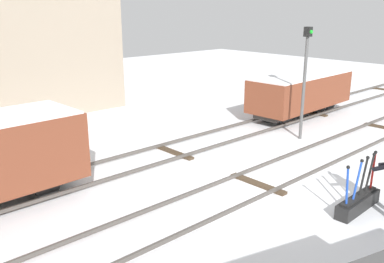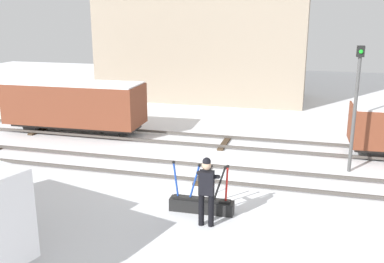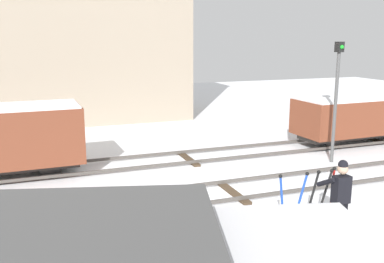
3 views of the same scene
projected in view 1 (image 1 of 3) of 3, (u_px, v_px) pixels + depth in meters
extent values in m
plane|color=white|center=(258.00, 185.00, 12.41)|extent=(60.00, 60.00, 0.00)
cube|color=#4C4742|center=(278.00, 188.00, 11.87)|extent=(44.00, 0.07, 0.10)
cube|color=#4C4742|center=(239.00, 174.00, 12.88)|extent=(44.00, 0.07, 0.10)
cube|color=#423323|center=(258.00, 184.00, 12.40)|extent=(0.24, 1.94, 0.08)
cube|color=#4C4742|center=(187.00, 155.00, 14.58)|extent=(44.00, 0.07, 0.10)
cube|color=#4C4742|center=(161.00, 145.00, 15.59)|extent=(44.00, 0.07, 0.10)
cube|color=#423323|center=(173.00, 152.00, 15.11)|extent=(0.24, 1.94, 0.08)
cube|color=#423323|center=(309.00, 112.00, 20.83)|extent=(0.24, 1.94, 0.08)
cube|color=black|center=(358.00, 204.00, 10.83)|extent=(1.81, 0.40, 0.36)
cube|color=black|center=(359.00, 196.00, 10.77)|extent=(1.62, 0.24, 0.06)
cylinder|color=#1E47B7|center=(347.00, 187.00, 10.14)|extent=(0.18, 0.06, 1.05)
sphere|color=black|center=(348.00, 167.00, 9.95)|extent=(0.09, 0.09, 0.09)
cylinder|color=#1E47B7|center=(357.00, 181.00, 10.50)|extent=(0.33, 0.06, 1.03)
sphere|color=black|center=(362.00, 161.00, 10.44)|extent=(0.09, 0.09, 0.09)
cylinder|color=black|center=(363.00, 178.00, 10.72)|extent=(0.32, 0.06, 1.03)
sphere|color=black|center=(368.00, 158.00, 10.66)|extent=(0.09, 0.09, 0.09)
cylinder|color=black|center=(369.00, 174.00, 10.96)|extent=(0.36, 0.06, 1.02)
sphere|color=black|center=(374.00, 155.00, 10.92)|extent=(0.09, 0.09, 0.09)
cylinder|color=red|center=(373.00, 171.00, 11.09)|extent=(0.09, 0.06, 1.05)
sphere|color=black|center=(376.00, 152.00, 10.95)|extent=(0.09, 0.09, 0.09)
cylinder|color=#4C4C4C|center=(304.00, 89.00, 16.24)|extent=(0.12, 0.12, 3.99)
cube|color=black|center=(308.00, 32.00, 15.62)|extent=(0.24, 0.24, 0.36)
sphere|color=green|center=(311.00, 32.00, 15.53)|extent=(0.14, 0.14, 0.14)
cube|color=#2D2B28|center=(300.00, 108.00, 20.17)|extent=(5.70, 1.41, 0.20)
cube|color=brown|center=(301.00, 91.00, 19.93)|extent=(6.02, 2.25, 1.45)
cube|color=white|center=(302.00, 75.00, 19.72)|extent=(5.90, 2.16, 0.06)
cylinder|color=black|center=(287.00, 118.00, 18.49)|extent=(0.70, 0.12, 0.70)
cylinder|color=black|center=(266.00, 114.00, 19.27)|extent=(0.70, 0.12, 0.70)
cylinder|color=black|center=(330.00, 105.00, 21.09)|extent=(0.70, 0.12, 0.70)
cylinder|color=black|center=(310.00, 101.00, 21.87)|extent=(0.70, 0.12, 0.70)
cylinder|color=black|center=(47.00, 187.00, 11.44)|extent=(0.70, 0.12, 0.70)
cylinder|color=black|center=(29.00, 175.00, 12.24)|extent=(0.70, 0.12, 0.70)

